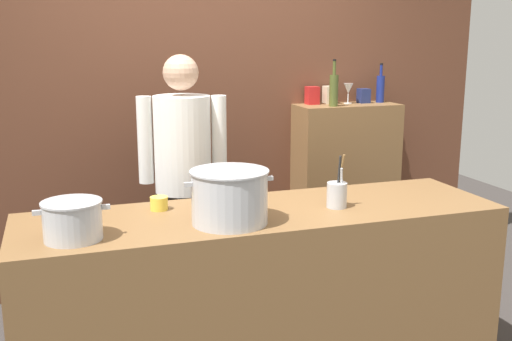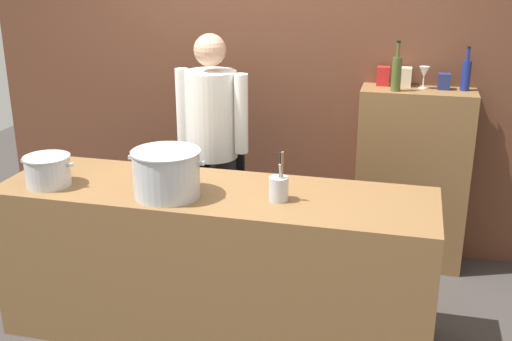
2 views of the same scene
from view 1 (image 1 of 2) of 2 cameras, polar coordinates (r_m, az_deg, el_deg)
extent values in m
cube|color=brown|center=(4.29, -5.53, 9.00)|extent=(4.40, 0.10, 3.00)
cube|color=brown|center=(3.21, 0.68, -11.54)|extent=(2.44, 0.70, 0.90)
cube|color=brown|center=(4.59, 8.39, -1.75)|extent=(0.76, 0.32, 1.28)
cylinder|color=black|center=(3.83, -5.16, -7.98)|extent=(0.14, 0.14, 0.84)
cylinder|color=black|center=(3.83, -8.18, -8.06)|extent=(0.14, 0.14, 0.84)
cylinder|color=white|center=(3.64, -6.95, 2.49)|extent=(0.34, 0.34, 0.58)
cube|color=black|center=(3.87, -6.87, -0.55)|extent=(0.30, 0.08, 0.52)
cylinder|color=white|center=(3.65, -3.50, 3.02)|extent=(0.09, 0.09, 0.52)
cylinder|color=white|center=(3.65, -10.42, 2.84)|extent=(0.09, 0.09, 0.52)
sphere|color=tan|center=(3.59, -7.13, 9.17)|extent=(0.21, 0.21, 0.21)
cylinder|color=#B7BABF|center=(2.83, -2.51, -2.58)|extent=(0.36, 0.36, 0.25)
cylinder|color=#B7BABF|center=(2.80, -2.54, -0.07)|extent=(0.37, 0.37, 0.01)
cube|color=#B7BABF|center=(2.76, -6.45, -1.33)|extent=(0.04, 0.02, 0.02)
cube|color=#B7BABF|center=(2.87, 1.25, -0.74)|extent=(0.04, 0.02, 0.02)
cylinder|color=#B7BABF|center=(2.73, -16.93, -4.62)|extent=(0.25, 0.25, 0.16)
cylinder|color=#B7BABF|center=(2.70, -17.04, -2.88)|extent=(0.26, 0.26, 0.01)
cube|color=#B7BABF|center=(2.71, -20.02, -3.77)|extent=(0.04, 0.02, 0.02)
cube|color=#B7BABF|center=(2.72, -13.98, -3.34)|extent=(0.04, 0.02, 0.02)
cylinder|color=#B7BABF|center=(3.13, 7.64, -2.31)|extent=(0.10, 0.10, 0.13)
cylinder|color=olive|center=(3.12, 7.91, -0.75)|extent=(0.03, 0.07, 0.26)
cylinder|color=#262626|center=(3.11, 7.79, -0.85)|extent=(0.02, 0.04, 0.25)
cylinder|color=#B7BABF|center=(3.11, 8.08, -1.45)|extent=(0.03, 0.03, 0.19)
cylinder|color=yellow|center=(3.10, -9.14, -3.08)|extent=(0.09, 0.09, 0.07)
cylinder|color=#475123|center=(4.33, 7.35, 7.49)|extent=(0.06, 0.06, 0.22)
cylinder|color=#475123|center=(4.32, 7.41, 9.59)|extent=(0.02, 0.02, 0.10)
cylinder|color=black|center=(4.31, 7.43, 10.31)|extent=(0.03, 0.03, 0.01)
cylinder|color=navy|center=(4.65, 11.66, 7.53)|extent=(0.06, 0.06, 0.20)
cylinder|color=navy|center=(4.64, 11.73, 9.25)|extent=(0.02, 0.02, 0.08)
cylinder|color=black|center=(4.63, 11.76, 9.82)|extent=(0.02, 0.02, 0.01)
cylinder|color=silver|center=(4.52, 8.66, 6.30)|extent=(0.06, 0.06, 0.01)
cylinder|color=silver|center=(4.52, 8.68, 6.76)|extent=(0.01, 0.01, 0.07)
cone|color=silver|center=(4.51, 8.71, 7.66)|extent=(0.07, 0.07, 0.08)
cube|color=navy|center=(4.59, 10.12, 6.96)|extent=(0.08, 0.08, 0.11)
cube|color=beige|center=(4.51, 6.99, 7.11)|extent=(0.09, 0.09, 0.13)
cube|color=red|center=(4.44, 5.33, 7.07)|extent=(0.09, 0.09, 0.13)
camera|label=2|loc=(2.05, 83.30, 12.63)|focal=44.09mm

